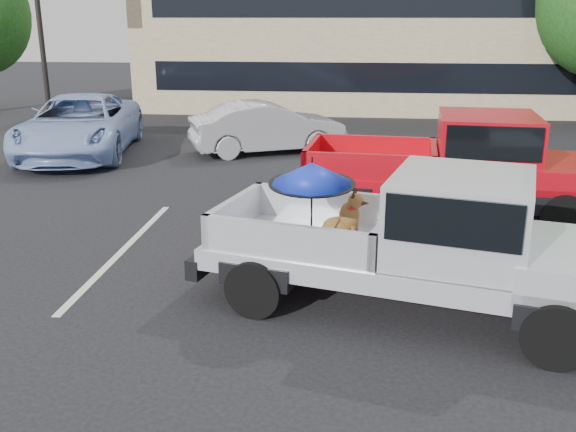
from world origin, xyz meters
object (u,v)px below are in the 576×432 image
Objects in this scene: silver_pickup at (440,237)px; silver_sedan at (268,127)px; red_pickup at (475,162)px; blue_suv at (80,126)px; tree_back at (475,0)px.

silver_sedan is (-3.57, 9.97, -0.34)m from silver_pickup.
blue_suv is at bearing 158.77° from red_pickup.
silver_pickup is 1.02× the size of blue_suv.
blue_suv is (-5.16, -0.84, 0.10)m from silver_sedan.
silver_sedan is (-4.72, 5.68, -0.37)m from red_pickup.
silver_sedan is 0.74× the size of blue_suv.
silver_pickup is at bearing -56.52° from blue_suv.
silver_pickup is 1.38× the size of silver_sedan.
red_pickup is (1.15, 4.29, 0.04)m from silver_pickup.
red_pickup is at bearing -98.59° from tree_back.
silver_sedan is at bearing -118.98° from tree_back.
silver_sedan is 5.23m from blue_suv.
tree_back reaches higher than blue_suv.
blue_suv is (-12.83, -14.69, -3.60)m from tree_back.
silver_pickup is (-4.11, -23.82, -3.36)m from tree_back.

